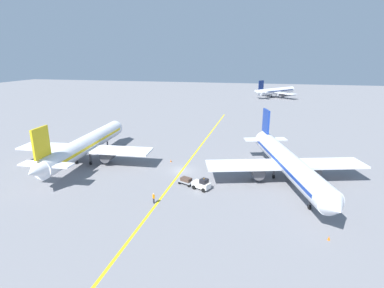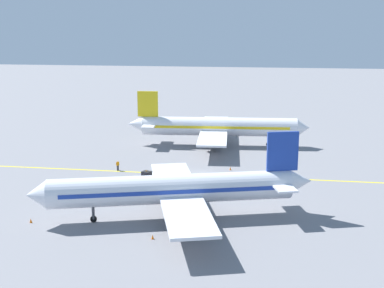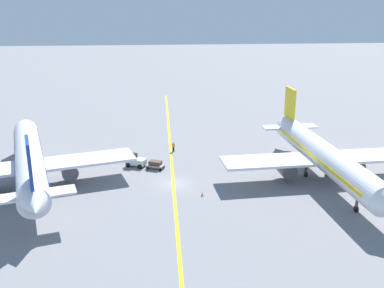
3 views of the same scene
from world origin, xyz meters
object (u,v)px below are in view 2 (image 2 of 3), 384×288
(baggage_cart_trailing, at_px, (161,173))
(traffic_cone_mid_apron, at_px, (153,237))
(baggage_tug_white, at_px, (148,177))
(traffic_cone_near_nose, at_px, (230,168))
(ground_crew_worker, at_px, (118,165))
(airplane_at_gate, at_px, (217,127))
(airplane_adjacent_stand, at_px, (175,190))
(traffic_cone_by_wingtip, at_px, (31,220))

(baggage_cart_trailing, bearing_deg, traffic_cone_mid_apron, 8.87)
(baggage_tug_white, relative_size, traffic_cone_near_nose, 6.09)
(baggage_tug_white, distance_m, baggage_cart_trailing, 3.30)
(ground_crew_worker, bearing_deg, traffic_cone_near_nose, 98.80)
(baggage_tug_white, xyz_separation_m, traffic_cone_mid_apron, (20.72, 5.04, -0.63))
(airplane_at_gate, height_order, airplane_adjacent_stand, same)
(baggage_tug_white, distance_m, traffic_cone_near_nose, 14.82)
(ground_crew_worker, xyz_separation_m, traffic_cone_by_wingtip, (23.97, -4.21, -0.63))
(airplane_adjacent_stand, relative_size, traffic_cone_near_nose, 63.49)
(airplane_at_gate, bearing_deg, traffic_cone_mid_apron, -3.51)
(ground_crew_worker, xyz_separation_m, traffic_cone_mid_apron, (26.84, 11.55, -0.63))
(airplane_adjacent_stand, xyz_separation_m, ground_crew_worker, (-19.97, -12.96, -2.80))
(baggage_tug_white, height_order, traffic_cone_near_nose, baggage_tug_white)
(airplane_adjacent_stand, distance_m, ground_crew_worker, 23.97)
(airplane_adjacent_stand, distance_m, baggage_cart_trailing, 17.87)
(baggage_cart_trailing, height_order, traffic_cone_mid_apron, baggage_cart_trailing)
(airplane_at_gate, bearing_deg, baggage_tug_white, -16.83)
(traffic_cone_near_nose, bearing_deg, airplane_at_gate, -167.37)
(baggage_cart_trailing, distance_m, traffic_cone_near_nose, 12.03)
(baggage_cart_trailing, distance_m, ground_crew_worker, 8.44)
(airplane_at_gate, bearing_deg, traffic_cone_near_nose, 12.63)
(baggage_tug_white, relative_size, ground_crew_worker, 1.99)
(traffic_cone_by_wingtip, bearing_deg, ground_crew_worker, 170.03)
(traffic_cone_near_nose, relative_size, traffic_cone_by_wingtip, 1.00)
(baggage_cart_trailing, bearing_deg, airplane_at_gate, 164.14)
(baggage_tug_white, xyz_separation_m, ground_crew_worker, (-6.12, -6.50, 0.01))
(baggage_tug_white, height_order, traffic_cone_by_wingtip, baggage_tug_white)
(airplane_adjacent_stand, bearing_deg, airplane_at_gate, 177.91)
(traffic_cone_mid_apron, bearing_deg, ground_crew_worker, -156.72)
(airplane_at_gate, bearing_deg, airplane_adjacent_stand, -2.09)
(airplane_at_gate, relative_size, baggage_tug_white, 10.61)
(ground_crew_worker, bearing_deg, baggage_cart_trailing, 68.38)
(airplane_at_gate, distance_m, airplane_adjacent_stand, 40.07)
(traffic_cone_mid_apron, height_order, traffic_cone_by_wingtip, same)
(baggage_cart_trailing, xyz_separation_m, traffic_cone_by_wingtip, (20.86, -12.05, -0.49))
(baggage_tug_white, bearing_deg, ground_crew_worker, -133.27)
(airplane_adjacent_stand, height_order, ground_crew_worker, airplane_adjacent_stand)
(airplane_adjacent_stand, xyz_separation_m, traffic_cone_by_wingtip, (4.00, -17.18, -3.43))
(airplane_adjacent_stand, distance_m, traffic_cone_near_nose, 23.67)
(ground_crew_worker, bearing_deg, airplane_adjacent_stand, 32.99)
(airplane_at_gate, xyz_separation_m, baggage_cart_trailing, (23.18, -6.58, -2.95))
(ground_crew_worker, distance_m, traffic_cone_mid_apron, 29.22)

